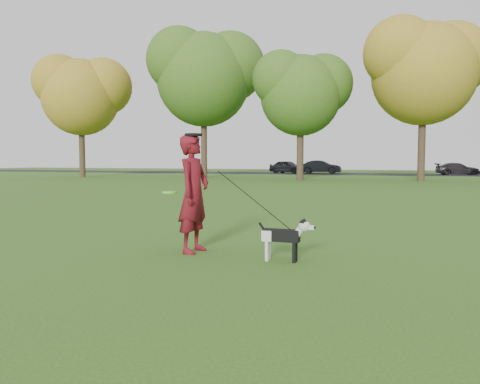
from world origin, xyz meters
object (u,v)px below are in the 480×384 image
at_px(man, 194,194).
at_px(dog, 286,235).
at_px(car_mid, 321,167).
at_px(car_right, 458,169).
at_px(car_left, 288,167).

distance_m(man, dog, 1.61).
height_order(car_mid, car_right, car_mid).
height_order(dog, car_mid, car_mid).
relative_size(car_left, car_right, 1.02).
height_order(man, car_left, man).
bearing_deg(man, car_right, -8.16).
distance_m(car_mid, car_right, 12.53).
bearing_deg(man, car_mid, 9.43).
distance_m(man, car_mid, 40.70).
xyz_separation_m(man, car_right, (7.85, 40.43, -0.34)).
distance_m(dog, car_left, 41.74).
bearing_deg(car_left, car_right, -70.18).
height_order(car_left, car_mid, same).
bearing_deg(car_right, dog, 161.50).
bearing_deg(man, dog, -94.44).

